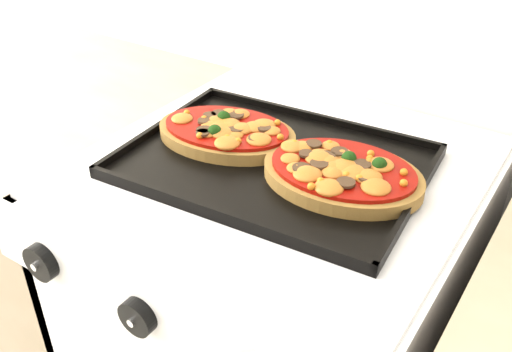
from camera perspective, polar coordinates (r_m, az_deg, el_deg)
The scene contains 6 objects.
control_panel at distance 0.74m, azimuth -10.48°, elevation -12.88°, with size 0.60×0.02×0.09m, color white.
knob_left at distance 0.85m, azimuth -20.68°, elevation -8.09°, with size 0.06×0.06×0.02m, color black.
knob_center at distance 0.74m, azimuth -11.76°, elevation -13.65°, with size 0.05×0.05×0.02m, color black.
baking_tray at distance 0.89m, azimuth 1.80°, elevation 1.55°, with size 0.45×0.33×0.02m, color black.
pizza_left at distance 0.94m, azimuth -2.98°, elevation 4.54°, with size 0.24×0.16×0.03m, color olive, non-canonical shape.
pizza_right at distance 0.84m, azimuth 8.64°, elevation 0.41°, with size 0.24×0.18×0.04m, color olive, non-canonical shape.
Camera 1 is at (0.37, 1.04, 1.38)m, focal length 40.00 mm.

